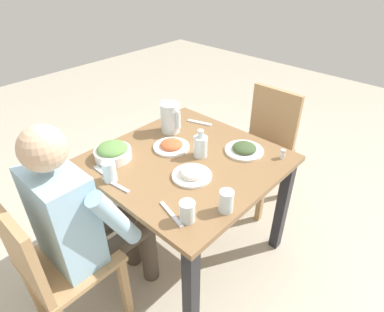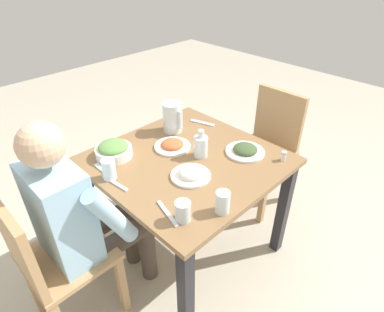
# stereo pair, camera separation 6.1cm
# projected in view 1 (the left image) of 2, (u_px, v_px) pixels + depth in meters

# --- Properties ---
(ground_plane) EXTENTS (8.00, 8.00, 0.00)m
(ground_plane) POSITION_uv_depth(u_px,v_px,m) (188.00, 247.00, 2.21)
(ground_plane) COLOR #B7AD99
(dining_table) EXTENTS (0.95, 0.95, 0.73)m
(dining_table) POSITION_uv_depth(u_px,v_px,m) (187.00, 175.00, 1.86)
(dining_table) COLOR olive
(dining_table) RESTS_ON ground_plane
(chair_near) EXTENTS (0.40, 0.40, 0.88)m
(chair_near) POSITION_uv_depth(u_px,v_px,m) (52.00, 264.00, 1.49)
(chair_near) COLOR tan
(chair_near) RESTS_ON ground_plane
(chair_far) EXTENTS (0.40, 0.40, 0.88)m
(chair_far) POSITION_uv_depth(u_px,v_px,m) (264.00, 141.00, 2.41)
(chair_far) COLOR tan
(chair_far) RESTS_ON ground_plane
(diner_near) EXTENTS (0.48, 0.53, 1.18)m
(diner_near) POSITION_uv_depth(u_px,v_px,m) (85.00, 218.00, 1.54)
(diner_near) COLOR #9EC6E0
(diner_near) RESTS_ON ground_plane
(water_pitcher) EXTENTS (0.16, 0.12, 0.19)m
(water_pitcher) POSITION_uv_depth(u_px,v_px,m) (170.00, 118.00, 2.01)
(water_pitcher) COLOR silver
(water_pitcher) RESTS_ON dining_table
(salad_bowl) EXTENTS (0.21, 0.21, 0.09)m
(salad_bowl) POSITION_uv_depth(u_px,v_px,m) (113.00, 152.00, 1.79)
(salad_bowl) COLOR white
(salad_bowl) RESTS_ON dining_table
(plate_dolmas) EXTENTS (0.22, 0.22, 0.05)m
(plate_dolmas) POSITION_uv_depth(u_px,v_px,m) (244.00, 149.00, 1.85)
(plate_dolmas) COLOR white
(plate_dolmas) RESTS_ON dining_table
(plate_yoghurt) EXTENTS (0.21, 0.21, 0.06)m
(plate_yoghurt) POSITION_uv_depth(u_px,v_px,m) (192.00, 174.00, 1.65)
(plate_yoghurt) COLOR white
(plate_yoghurt) RESTS_ON dining_table
(plate_rice_curry) EXTENTS (0.21, 0.21, 0.05)m
(plate_rice_curry) POSITION_uv_depth(u_px,v_px,m) (171.00, 146.00, 1.89)
(plate_rice_curry) COLOR white
(plate_rice_curry) RESTS_ON dining_table
(water_glass_near_left) EXTENTS (0.07, 0.07, 0.10)m
(water_glass_near_left) POSITION_uv_depth(u_px,v_px,m) (187.00, 211.00, 1.38)
(water_glass_near_left) COLOR silver
(water_glass_near_left) RESTS_ON dining_table
(water_glass_far_left) EXTENTS (0.07, 0.07, 0.11)m
(water_glass_far_left) POSITION_uv_depth(u_px,v_px,m) (109.00, 171.00, 1.61)
(water_glass_far_left) COLOR silver
(water_glass_far_left) RESTS_ON dining_table
(water_glass_near_right) EXTENTS (0.07, 0.07, 0.11)m
(water_glass_near_right) POSITION_uv_depth(u_px,v_px,m) (226.00, 201.00, 1.43)
(water_glass_near_right) COLOR silver
(water_glass_near_right) RESTS_ON dining_table
(oil_carafe) EXTENTS (0.08, 0.08, 0.16)m
(oil_carafe) POSITION_uv_depth(u_px,v_px,m) (200.00, 147.00, 1.80)
(oil_carafe) COLOR silver
(oil_carafe) RESTS_ON dining_table
(salt_shaker) EXTENTS (0.03, 0.03, 0.05)m
(salt_shaker) POSITION_uv_depth(u_px,v_px,m) (283.00, 154.00, 1.79)
(salt_shaker) COLOR white
(salt_shaker) RESTS_ON dining_table
(fork_near) EXTENTS (0.17, 0.08, 0.01)m
(fork_near) POSITION_uv_depth(u_px,v_px,m) (199.00, 123.00, 2.15)
(fork_near) COLOR silver
(fork_near) RESTS_ON dining_table
(knife_near) EXTENTS (0.19, 0.04, 0.01)m
(knife_near) POSITION_uv_depth(u_px,v_px,m) (116.00, 185.00, 1.60)
(knife_near) COLOR silver
(knife_near) RESTS_ON dining_table
(fork_far) EXTENTS (0.17, 0.03, 0.01)m
(fork_far) POSITION_uv_depth(u_px,v_px,m) (104.00, 173.00, 1.68)
(fork_far) COLOR silver
(fork_far) RESTS_ON dining_table
(knife_far) EXTENTS (0.18, 0.06, 0.01)m
(knife_far) POSITION_uv_depth(u_px,v_px,m) (171.00, 214.00, 1.43)
(knife_far) COLOR silver
(knife_far) RESTS_ON dining_table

